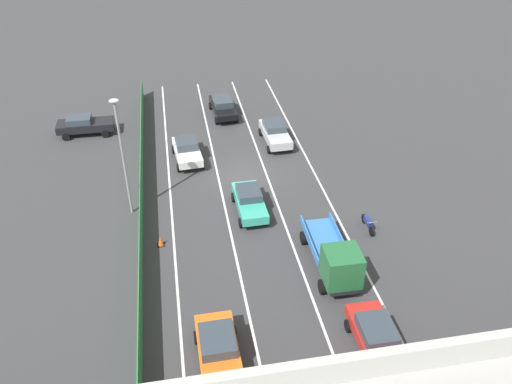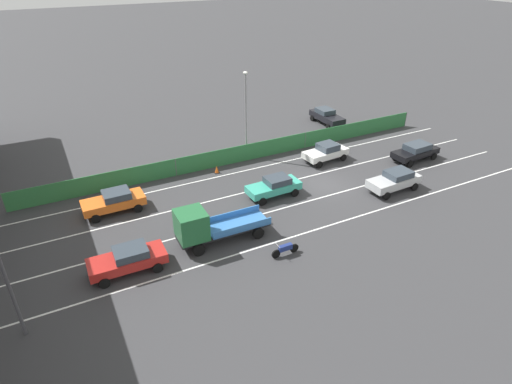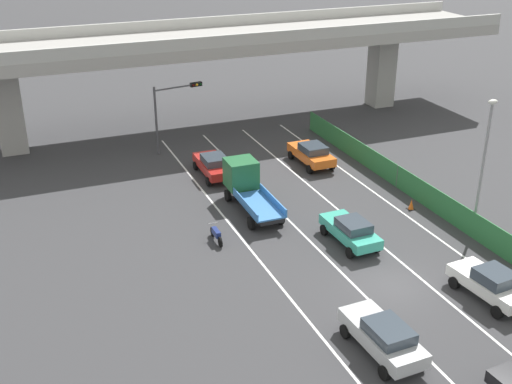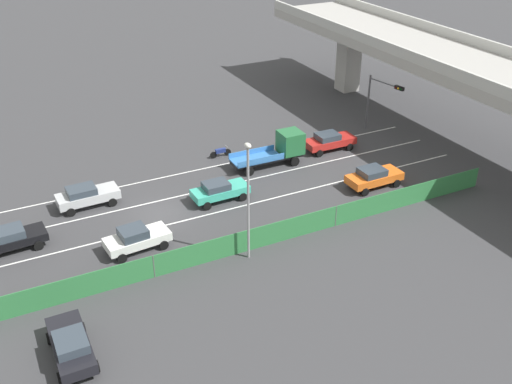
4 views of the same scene
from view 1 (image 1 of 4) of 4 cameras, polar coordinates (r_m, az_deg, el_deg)
The scene contains 17 objects.
ground_plane at distance 38.23m, azimuth -1.55°, elevation 1.94°, with size 300.00×300.00×0.00m, color #38383A.
lane_line_left_edge at distance 36.14m, azimuth 7.78°, elevation -0.47°, with size 0.14×43.74×0.01m, color silver.
lane_line_mid_left at distance 35.32m, azimuth 2.27°, elevation -1.05°, with size 0.14×43.74×0.01m, color silver.
lane_line_mid_right at distance 34.84m, azimuth -3.45°, elevation -1.64°, with size 0.14×43.74×0.01m, color silver.
lane_line_right_edge at distance 34.73m, azimuth -9.27°, elevation -2.22°, with size 0.14×43.74×0.01m, color silver.
green_fence at distance 34.36m, azimuth -12.54°, elevation -1.45°, with size 0.10×39.84×1.60m.
car_taxi_teal at distance 33.86m, azimuth -0.72°, elevation -0.95°, with size 1.99×4.36×1.58m.
car_sedan_red at distance 25.91m, azimuth 13.22°, elevation -15.54°, with size 2.07×4.62×1.60m.
car_hatchback_white at distance 39.92m, azimuth -7.60°, elevation 4.61°, with size 2.31×4.37×1.65m.
car_sedan_silver at distance 42.12m, azimuth 2.11°, elevation 6.57°, with size 2.11×4.57×1.64m.
car_taxi_orange at distance 24.90m, azimuth -4.15°, elevation -17.03°, with size 2.10×4.52×1.63m.
car_sedan_black at distance 46.85m, azimuth -3.67°, elevation 9.43°, with size 2.25×4.78×1.58m.
flatbed_truck_blue at distance 28.78m, azimuth 8.79°, elevation -7.45°, with size 2.25×6.28×2.72m.
motorcycle at distance 33.33m, azimuth 12.21°, elevation -3.36°, with size 0.60×1.95×0.93m.
parked_sedan_dark at distance 45.71m, azimuth -18.38°, elevation 7.08°, with size 4.61×2.01×1.63m.
street_lamp at distance 32.76m, azimuth -14.57°, elevation 4.70°, with size 0.60×0.36×8.07m.
traffic_cone at distance 31.93m, azimuth -10.46°, elevation -5.33°, with size 0.47×0.47×0.68m.
Camera 1 is at (4.71, 32.13, 20.18)m, focal length 36.33 mm.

